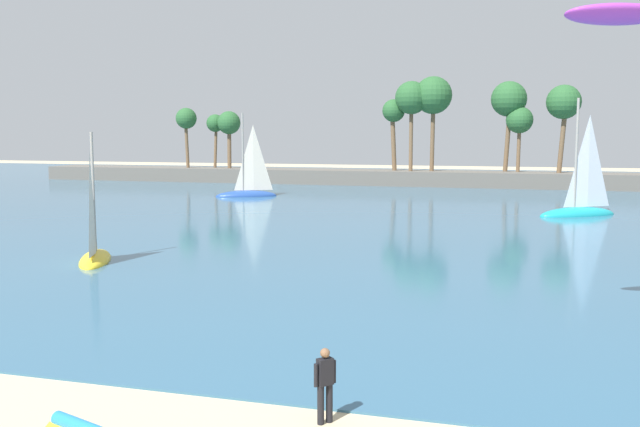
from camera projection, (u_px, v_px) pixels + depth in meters
sea at (472, 198)px, 67.87m from camera, size 220.00×109.04×0.06m
palm_headland at (498, 158)px, 80.81m from camera, size 114.25×6.28×12.93m
person_at_waterline at (325, 383)px, 14.95m from camera, size 0.40×0.43×1.67m
sailboat_near_shore at (248, 188)px, 68.78m from camera, size 6.18×4.47×8.77m
sailboat_mid_bay at (579, 204)px, 52.70m from camera, size 6.51×5.24×9.45m
sailboat_toward_headland at (94, 249)px, 33.66m from camera, size 3.29×4.76×6.71m
kite_aloft_low_near_shore at (617, 14)px, 20.63m from camera, size 3.42×2.23×0.79m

